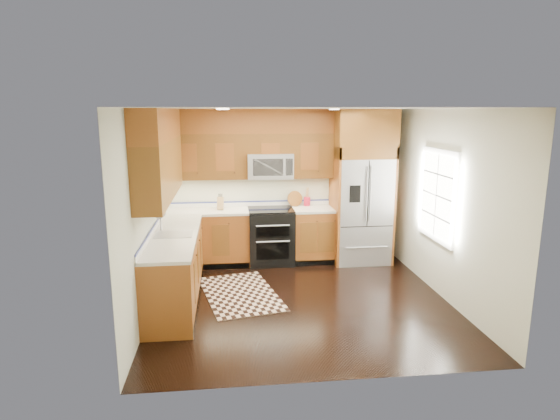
{
  "coord_description": "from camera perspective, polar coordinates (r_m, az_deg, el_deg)",
  "views": [
    {
      "loc": [
        -0.97,
        -6.01,
        2.57
      ],
      "look_at": [
        -0.22,
        0.6,
        1.15
      ],
      "focal_mm": 30.0,
      "sensor_mm": 36.0,
      "label": 1
    }
  ],
  "objects": [
    {
      "name": "ground",
      "position": [
        6.61,
        2.5,
        -10.89
      ],
      "size": [
        4.0,
        4.0,
        0.0
      ],
      "primitive_type": "plane",
      "color": "black",
      "rests_on": "ground"
    },
    {
      "name": "refrigerator",
      "position": [
        8.07,
        9.94,
        2.81
      ],
      "size": [
        0.98,
        0.75,
        2.6
      ],
      "color": "#B2B2B7",
      "rests_on": "ground"
    },
    {
      "name": "rug",
      "position": [
        6.83,
        -4.88,
        -10.08
      ],
      "size": [
        1.27,
        1.77,
        0.01
      ],
      "primitive_type": "cube",
      "rotation": [
        0.0,
        0.0,
        0.21
      ],
      "color": "black",
      "rests_on": "ground"
    },
    {
      "name": "utensil_crock",
      "position": [
        8.18,
        3.31,
        1.3
      ],
      "size": [
        0.14,
        0.14,
        0.32
      ],
      "color": "#B81632",
      "rests_on": "countertop"
    },
    {
      "name": "microwave",
      "position": [
        7.89,
        -1.23,
        5.4
      ],
      "size": [
        0.76,
        0.4,
        0.42
      ],
      "color": "#B2B2B7",
      "rests_on": "ground"
    },
    {
      "name": "base_cabinets",
      "position": [
        7.23,
        -8.32,
        -5.17
      ],
      "size": [
        2.85,
        3.0,
        0.9
      ],
      "color": "brown",
      "rests_on": "ground"
    },
    {
      "name": "cutting_board",
      "position": [
        8.14,
        1.82,
        0.54
      ],
      "size": [
        0.33,
        0.33,
        0.02
      ],
      "primitive_type": "cylinder",
      "rotation": [
        0.0,
        0.0,
        0.25
      ],
      "color": "brown",
      "rests_on": "countertop"
    },
    {
      "name": "countertop",
      "position": [
        7.21,
        -7.28,
        -1.3
      ],
      "size": [
        2.86,
        3.01,
        0.04
      ],
      "color": "beige",
      "rests_on": "base_cabinets"
    },
    {
      "name": "upper_cabinets",
      "position": [
        7.12,
        -8.01,
        7.51
      ],
      "size": [
        2.85,
        3.0,
        1.15
      ],
      "color": "brown",
      "rests_on": "ground"
    },
    {
      "name": "window",
      "position": [
        6.97,
        18.63,
        1.72
      ],
      "size": [
        0.04,
        1.1,
        1.3
      ],
      "color": "white",
      "rests_on": "ground"
    },
    {
      "name": "wall_left",
      "position": [
        6.23,
        -15.88,
        -0.22
      ],
      "size": [
        0.02,
        4.0,
        2.6
      ],
      "primitive_type": "cube",
      "color": "beige",
      "rests_on": "ground"
    },
    {
      "name": "wall_right",
      "position": [
        6.82,
        19.45,
        0.59
      ],
      "size": [
        0.02,
        4.0,
        2.6
      ],
      "primitive_type": "cube",
      "color": "beige",
      "rests_on": "ground"
    },
    {
      "name": "range",
      "position": [
        7.99,
        -1.1,
        -3.22
      ],
      "size": [
        0.76,
        0.67,
        0.95
      ],
      "color": "black",
      "rests_on": "ground"
    },
    {
      "name": "sink_faucet",
      "position": [
        6.48,
        -13.1,
        -2.4
      ],
      "size": [
        0.54,
        0.44,
        0.37
      ],
      "color": "#B2B2B7",
      "rests_on": "countertop"
    },
    {
      "name": "knife_block",
      "position": [
        7.91,
        -7.27,
        0.84
      ],
      "size": [
        0.11,
        0.15,
        0.27
      ],
      "color": "#A98352",
      "rests_on": "countertop"
    },
    {
      "name": "wall_back",
      "position": [
        8.16,
        0.4,
        3.07
      ],
      "size": [
        4.0,
        0.02,
        2.6
      ],
      "primitive_type": "cube",
      "color": "beige",
      "rests_on": "ground"
    }
  ]
}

